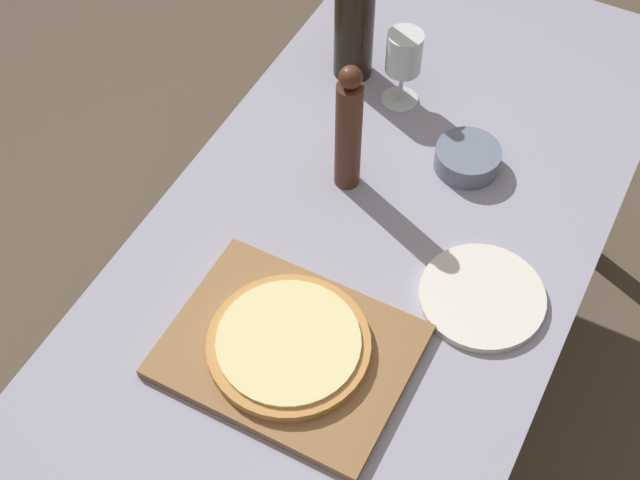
{
  "coord_description": "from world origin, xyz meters",
  "views": [
    {
      "loc": [
        0.37,
        -0.87,
        2.01
      ],
      "look_at": [
        -0.05,
        -0.06,
        0.8
      ],
      "focal_mm": 50.0,
      "sensor_mm": 36.0,
      "label": 1
    }
  ],
  "objects_px": {
    "pepper_mill": "(349,130)",
    "pizza": "(289,344)",
    "wine_bottle": "(354,21)",
    "wine_glass": "(404,56)",
    "small_bowl": "(467,158)"
  },
  "relations": [
    {
      "from": "pizza",
      "to": "small_bowl",
      "type": "xyz_separation_m",
      "value": [
        0.1,
        0.51,
        -0.01
      ]
    },
    {
      "from": "wine_bottle",
      "to": "pepper_mill",
      "type": "height_order",
      "value": "wine_bottle"
    },
    {
      "from": "pepper_mill",
      "to": "pizza",
      "type": "bearing_deg",
      "value": -77.48
    },
    {
      "from": "pizza",
      "to": "wine_bottle",
      "type": "height_order",
      "value": "wine_bottle"
    },
    {
      "from": "pizza",
      "to": "pepper_mill",
      "type": "height_order",
      "value": "pepper_mill"
    },
    {
      "from": "pepper_mill",
      "to": "wine_glass",
      "type": "distance_m",
      "value": 0.24
    },
    {
      "from": "pizza",
      "to": "small_bowl",
      "type": "relative_size",
      "value": 2.13
    },
    {
      "from": "wine_bottle",
      "to": "small_bowl",
      "type": "xyz_separation_m",
      "value": [
        0.31,
        -0.14,
        -0.11
      ]
    },
    {
      "from": "wine_bottle",
      "to": "pizza",
      "type": "bearing_deg",
      "value": -72.3
    },
    {
      "from": "small_bowl",
      "to": "wine_bottle",
      "type": "bearing_deg",
      "value": 156.19
    },
    {
      "from": "pepper_mill",
      "to": "small_bowl",
      "type": "xyz_separation_m",
      "value": [
        0.18,
        0.14,
        -0.11
      ]
    },
    {
      "from": "pizza",
      "to": "small_bowl",
      "type": "bearing_deg",
      "value": 78.89
    },
    {
      "from": "pizza",
      "to": "pepper_mill",
      "type": "xyz_separation_m",
      "value": [
        -0.08,
        0.38,
        0.1
      ]
    },
    {
      "from": "wine_bottle",
      "to": "wine_glass",
      "type": "relative_size",
      "value": 1.93
    },
    {
      "from": "pizza",
      "to": "wine_glass",
      "type": "bearing_deg",
      "value": 97.8
    }
  ]
}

